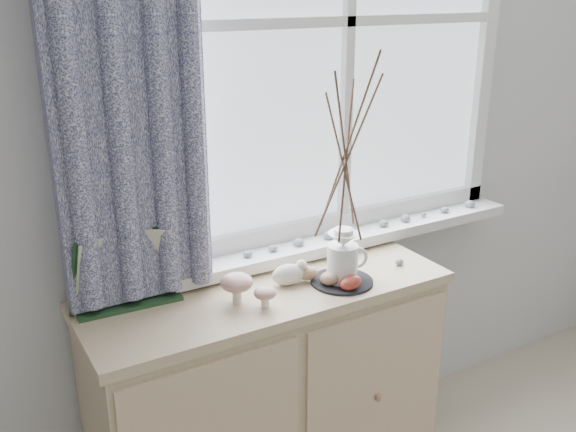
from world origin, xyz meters
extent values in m
cube|color=#B8B8B6|center=(0.00, 2.00, 1.30)|extent=(4.00, 0.04, 2.60)
cube|color=white|center=(0.30, 2.00, 1.65)|extent=(1.30, 0.01, 1.40)
cube|color=white|center=(0.30, 1.92, 0.88)|extent=(1.45, 0.16, 0.04)
cube|color=#090C35|center=(-0.52, 1.87, 1.68)|extent=(0.44, 0.06, 1.61)
cube|color=tan|center=(-0.15, 1.75, 0.41)|extent=(1.17, 0.43, 0.81)
cube|color=tan|center=(-0.15, 1.75, 0.83)|extent=(1.20, 0.45, 0.03)
cube|color=beige|center=(0.14, 1.53, 0.41)|extent=(0.55, 0.01, 0.75)
cylinder|color=white|center=(-0.28, 1.71, 0.88)|extent=(0.03, 0.03, 0.06)
ellipsoid|color=#8E1E04|center=(-0.28, 1.71, 0.92)|extent=(0.10, 0.10, 0.06)
cylinder|color=white|center=(-0.22, 1.64, 0.87)|extent=(0.03, 0.03, 0.04)
ellipsoid|color=#8E1E04|center=(-0.22, 1.64, 0.90)|extent=(0.07, 0.07, 0.04)
ellipsoid|color=tan|center=(0.03, 1.66, 0.88)|extent=(0.06, 0.04, 0.07)
ellipsoid|color=tan|center=(-0.01, 1.73, 0.88)|extent=(0.06, 0.04, 0.07)
ellipsoid|color=maroon|center=(0.07, 1.60, 0.88)|extent=(0.06, 0.04, 0.07)
cylinder|color=black|center=(0.08, 1.66, 0.85)|extent=(0.20, 0.20, 0.01)
cylinder|color=silver|center=(0.08, 1.66, 0.92)|extent=(0.13, 0.13, 0.12)
cone|color=silver|center=(0.08, 1.66, 1.00)|extent=(0.10, 0.10, 0.04)
cylinder|color=silver|center=(0.08, 1.66, 1.02)|extent=(0.06, 0.06, 0.03)
torus|color=silver|center=(0.13, 1.66, 0.93)|extent=(0.08, 0.04, 0.08)
ellipsoid|color=gray|center=(0.11, 1.65, 0.86)|extent=(0.03, 0.03, 0.02)
ellipsoid|color=gray|center=(0.15, 1.81, 0.86)|extent=(0.03, 0.03, 0.02)
ellipsoid|color=gray|center=(0.33, 1.67, 0.86)|extent=(0.03, 0.03, 0.02)
ellipsoid|color=gray|center=(0.03, 1.85, 0.86)|extent=(0.03, 0.03, 0.02)
camera|label=1|loc=(-1.03, 0.11, 1.77)|focal=40.00mm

